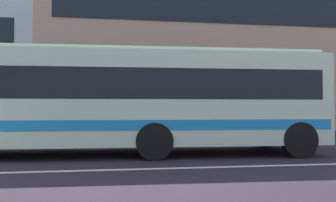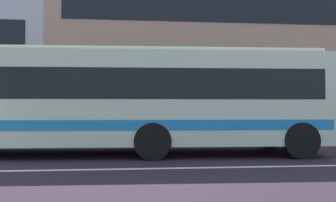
# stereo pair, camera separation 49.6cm
# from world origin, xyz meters

# --- Properties ---
(apartment_block_right) EXTENTS (25.14, 8.51, 13.60)m
(apartment_block_right) POSITION_xyz_m (13.23, 15.61, 6.80)
(apartment_block_right) COLOR tan
(apartment_block_right) RESTS_ON ground_plane
(transit_bus) EXTENTS (11.66, 3.03, 3.08)m
(transit_bus) POSITION_xyz_m (5.75, 2.47, 1.70)
(transit_bus) COLOR beige
(transit_bus) RESTS_ON ground_plane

